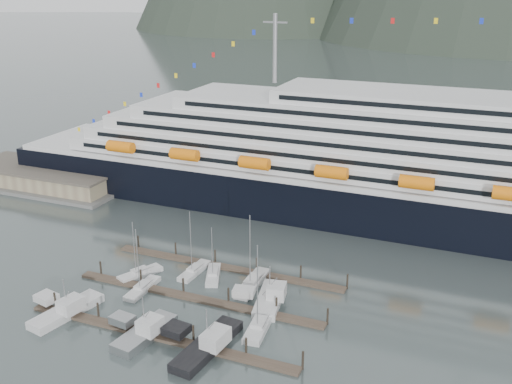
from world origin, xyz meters
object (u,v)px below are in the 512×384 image
cruise_ship (439,175)px  sailboat_a (140,274)px  trawler_a (66,310)px  sailboat_e (194,271)px  trawler_b (144,332)px  sailboat_b (143,288)px  sailboat_d (252,284)px  sailboat_h (259,327)px  warehouse (45,178)px  trawler_e (269,298)px  sailboat_c (213,275)px  trawler_c (206,344)px

cruise_ship → sailboat_a: 69.66m
trawler_a → sailboat_e: bearing=-19.1°
sailboat_e → trawler_b: size_ratio=1.07×
sailboat_b → sailboat_e: sailboat_e is taller
cruise_ship → sailboat_d: size_ratio=13.93×
sailboat_b → sailboat_h: (24.58, -3.77, 0.05)m
warehouse → trawler_b: 83.66m
sailboat_h → trawler_e: 8.55m
sailboat_b → trawler_a: (-7.46, -12.10, 0.53)m
sailboat_c → sailboat_h: 20.06m
trawler_a → trawler_b: trawler_b is taller
warehouse → sailboat_a: 63.64m
sailboat_d → sailboat_e: 12.42m
trawler_c → cruise_ship: bearing=-16.1°
cruise_ship → trawler_b: (-36.98, -65.55, -11.06)m
sailboat_a → sailboat_b: sailboat_b is taller
sailboat_c → trawler_a: size_ratio=0.79×
sailboat_e → trawler_e: size_ratio=1.06×
warehouse → trawler_a: (49.09, -51.95, -1.31)m
warehouse → sailboat_c: 72.79m
sailboat_c → sailboat_e: sailboat_e is taller
sailboat_a → sailboat_h: (28.13, -8.45, 0.05)m
sailboat_d → sailboat_b: bearing=116.7°
sailboat_b → trawler_c: 22.61m
cruise_ship → sailboat_e: 59.87m
sailboat_b → sailboat_d: bearing=-63.1°
sailboat_d → trawler_b: (-9.42, -22.10, 0.55)m
sailboat_c → trawler_a: bearing=119.6°
cruise_ship → warehouse: bearing=-172.8°
sailboat_d → trawler_e: (5.10, -4.72, 0.55)m
cruise_ship → sailboat_e: (-39.98, -43.02, -11.63)m
sailboat_b → sailboat_d: 20.20m
sailboat_a → trawler_c: bearing=-100.7°
sailboat_c → trawler_c: sailboat_c is taller
trawler_c → trawler_a: bearing=96.3°
warehouse → sailboat_h: size_ratio=2.87×
sailboat_c → trawler_c: size_ratio=0.71×
sailboat_b → trawler_c: sailboat_b is taller
sailboat_b → sailboat_e: 11.21m
trawler_c → sailboat_c: bearing=29.9°
trawler_a → trawler_c: (26.63, 0.14, 0.03)m
trawler_e → sailboat_e: bearing=62.6°
sailboat_d → trawler_e: 6.97m
sailboat_e → trawler_c: (13.67, -21.73, 0.56)m
sailboat_a → trawler_e: sailboat_a is taller
cruise_ship → sailboat_a: bearing=-135.5°
cruise_ship → sailboat_h: cruise_ship is taller
sailboat_e → cruise_ship: bearing=-39.9°
sailboat_d → trawler_a: 33.22m
sailboat_b → trawler_c: (19.17, -11.96, 0.56)m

